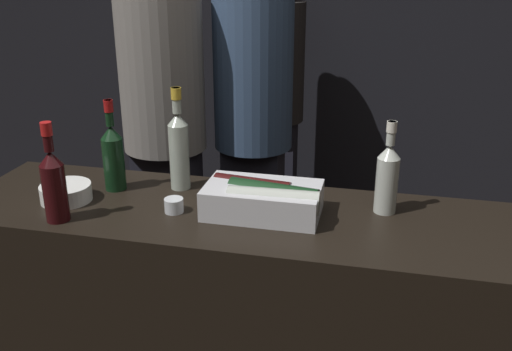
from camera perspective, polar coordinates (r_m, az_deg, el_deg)
name	(u,v)px	position (r m, az deg, el deg)	size (l,w,h in m)	color
wall_back_chalkboard	(331,17)	(3.90, 7.51, 15.46)	(6.40, 0.06, 2.80)	black
bar_counter	(254,340)	(2.12, -0.17, -16.10)	(2.01, 0.55, 1.00)	black
ice_bin_with_bottles	(265,198)	(1.82, 0.86, -2.28)	(0.37, 0.21, 0.11)	silver
bowl_white	(66,192)	(2.04, -18.48, -1.59)	(0.17, 0.17, 0.06)	white
candle_votive	(174,205)	(1.87, -8.21, -2.96)	(0.06, 0.06, 0.05)	silver
rose_wine_bottle	(179,147)	(2.02, -7.72, 2.88)	(0.07, 0.07, 0.37)	#9EA899
red_wine_bottle_tall	(54,182)	(1.87, -19.59, -0.58)	(0.07, 0.07, 0.32)	black
red_wine_bottle_burgundy	(113,154)	(2.06, -14.11, 2.06)	(0.08, 0.08, 0.33)	black
white_wine_bottle	(387,176)	(1.86, 13.01, 0.00)	(0.07, 0.07, 0.31)	#B2B7AD
person_in_hoodie	(164,116)	(2.90, -9.18, 5.90)	(0.41, 0.41, 1.85)	black
person_blond_tee	(277,92)	(3.62, 2.13, 8.33)	(0.33, 0.33, 1.73)	black
person_grey_polo	(253,115)	(2.97, -0.28, 6.04)	(0.41, 0.41, 1.81)	black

